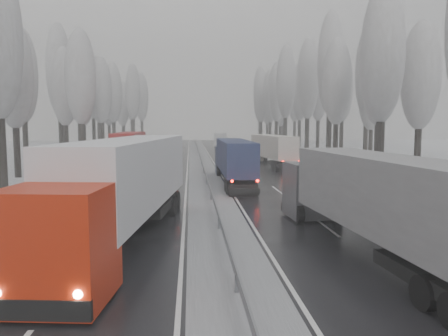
{
  "coord_description": "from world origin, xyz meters",
  "views": [
    {
      "loc": [
        -1.35,
        -8.5,
        5.03
      ],
      "look_at": [
        0.83,
        19.57,
        2.2
      ],
      "focal_mm": 35.0,
      "sensor_mm": 36.0,
      "label": 1
    }
  ],
  "objects": [
    {
      "name": "carriageway_right",
      "position": [
        5.25,
        30.0,
        0.01
      ],
      "size": [
        7.5,
        200.0,
        0.03
      ],
      "primitive_type": "cube",
      "color": "black",
      "rests_on": "ground"
    },
    {
      "name": "carriageway_left",
      "position": [
        -5.25,
        30.0,
        0.01
      ],
      "size": [
        7.5,
        200.0,
        0.03
      ],
      "primitive_type": "cube",
      "color": "black",
      "rests_on": "ground"
    },
    {
      "name": "median_slush",
      "position": [
        0.0,
        30.0,
        0.02
      ],
      "size": [
        3.0,
        200.0,
        0.04
      ],
      "primitive_type": "cube",
      "color": "#A4A6AC",
      "rests_on": "ground"
    },
    {
      "name": "shoulder_right",
      "position": [
        10.2,
        30.0,
        0.02
      ],
      "size": [
        2.4,
        200.0,
        0.04
      ],
      "primitive_type": "cube",
      "color": "#A4A6AC",
      "rests_on": "ground"
    },
    {
      "name": "shoulder_left",
      "position": [
        -10.2,
        30.0,
        0.02
      ],
      "size": [
        2.4,
        200.0,
        0.04
      ],
      "primitive_type": "cube",
      "color": "#A4A6AC",
      "rests_on": "ground"
    },
    {
      "name": "median_guardrail",
      "position": [
        0.0,
        29.99,
        0.6
      ],
      "size": [
        0.12,
        200.0,
        0.76
      ],
      "color": "slate",
      "rests_on": "ground"
    },
    {
      "name": "tree_18",
      "position": [
        14.51,
        27.03,
        10.7
      ],
      "size": [
        3.6,
        3.6,
        16.58
      ],
      "color": "black",
      "rests_on": "ground"
    },
    {
      "name": "tree_19",
      "position": [
        20.02,
        31.03,
        9.42
      ],
      "size": [
        3.6,
        3.6,
        14.57
      ],
      "color": "black",
      "rests_on": "ground"
    },
    {
      "name": "tree_20",
      "position": [
        17.9,
        35.17,
        10.14
      ],
      "size": [
        3.6,
        3.6,
        15.71
      ],
      "color": "black",
      "rests_on": "ground"
    },
    {
      "name": "tree_21",
      "position": [
        20.12,
        39.17,
        12.0
      ],
      "size": [
        3.6,
        3.6,
        18.62
      ],
      "color": "black",
      "rests_on": "ground"
    },
    {
      "name": "tree_22",
      "position": [
        17.02,
        45.6,
        10.24
      ],
      "size": [
        3.6,
        3.6,
        15.86
      ],
      "color": "black",
      "rests_on": "ground"
    },
    {
      "name": "tree_23",
      "position": [
        23.31,
        49.6,
        8.77
      ],
      "size": [
        3.6,
        3.6,
        13.55
      ],
      "color": "black",
      "rests_on": "ground"
    },
    {
      "name": "tree_24",
      "position": [
        17.9,
        51.02,
        13.19
      ],
      "size": [
        3.6,
        3.6,
        20.49
      ],
      "color": "black",
      "rests_on": "ground"
    },
    {
      "name": "tree_25",
      "position": [
        24.81,
        55.02,
        12.52
      ],
      "size": [
        3.6,
        3.6,
        19.44
      ],
      "color": "black",
      "rests_on": "ground"
    },
    {
      "name": "tree_26",
      "position": [
        17.56,
        61.27,
        12.1
      ],
      "size": [
        3.6,
        3.6,
        18.78
      ],
      "color": "black",
      "rests_on": "ground"
    },
    {
      "name": "tree_27",
      "position": [
        24.72,
        65.27,
        11.36
      ],
      "size": [
        3.6,
        3.6,
        17.62
      ],
      "color": "black",
      "rests_on": "ground"
    },
    {
      "name": "tree_28",
      "position": [
        16.34,
        71.95,
        12.64
      ],
      "size": [
        3.6,
        3.6,
        19.62
      ],
      "color": "black",
      "rests_on": "ground"
    },
    {
      "name": "tree_29",
      "position": [
        23.71,
        75.95,
        11.67
      ],
      "size": [
        3.6,
        3.6,
        18.11
      ],
      "color": "black",
      "rests_on": "ground"
    },
    {
      "name": "tree_30",
      "position": [
        16.56,
        81.7,
        11.52
      ],
      "size": [
        3.6,
        3.6,
        17.86
      ],
      "color": "black",
      "rests_on": "ground"
    },
    {
      "name": "tree_31",
      "position": [
        22.48,
        85.7,
        11.97
      ],
      "size": [
        3.6,
        3.6,
        18.58
      ],
      "color": "black",
      "rests_on": "ground"
    },
    {
      "name": "tree_32",
      "position": [
        16.63,
        89.21,
        11.18
      ],
      "size": [
        3.6,
        3.6,
        17.33
      ],
      "color": "black",
      "rests_on": "ground"
    },
    {
      "name": "tree_33",
      "position": [
        19.77,
        93.21,
        9.26
      ],
      "size": [
        3.6,
        3.6,
        14.33
      ],
      "color": "black",
      "rests_on": "ground"
    },
    {
      "name": "tree_34",
      "position": [
        15.73,
        96.32,
        11.37
      ],
      "size": [
        3.6,
        3.6,
        17.63
      ],
      "color": "black",
      "rests_on": "ground"
    },
    {
      "name": "tree_35",
      "position": [
        24.94,
        100.32,
        11.77
      ],
      "size": [
        3.6,
        3.6,
        18.25
      ],
      "color": "black",
      "rests_on": "ground"
    },
    {
      "name": "tree_36",
      "position": [
        17.04,
        106.16,
        13.02
      ],
      "size": [
        3.6,
        3.6,
        20.23
      ],
      "color": "black",
      "rests_on": "ground"
    },
    {
      "name": "tree_37",
      "position": [
        24.02,
        110.16,
        10.56
      ],
      "size": [
        3.6,
        3.6,
        16.37
      ],
      "color": "black",
      "rests_on": "ground"
    },
    {
      "name": "tree_38",
      "position": [
        18.73,
        116.73,
        11.59
      ],
      "size": [
        3.6,
        3.6,
        17.97
      ],
      "color": "black",
      "rests_on": "ground"
    },
    {
      "name": "tree_39",
      "position": [
        21.55,
        120.73,
        10.45
      ],
      "size": [
        3.6,
        3.6,
        16.19
      ],
      "color": "black",
      "rests_on": "ground"
    },
    {
      "name": "tree_60",
      "position": [
        -17.75,
        34.2,
        9.59
      ],
      "size": [
        3.6,
        3.6,
        14.84
      ],
      "color": "black",
      "rests_on": "ground"
    },
    {
      "name": "tree_62",
      "position": [
        -13.94,
        43.73,
        10.36
      ],
      "size": [
        3.6,
        3.6,
        16.04
      ],
      "color": "black",
      "rests_on": "ground"
    },
    {
      "name": "tree_63",
      "position": [
        -21.85,
        47.73,
        10.89
      ],
      "size": [
        3.6,
        3.6,
        16.88
      ],
      "color": "black",
      "rests_on": "ground"
    },
    {
      "name": "tree_64",
      "position": [
        -18.26,
        52.71,
        9.96
      ],
      "size": [
        3.6,
        3.6,
        15.42
      ],
      "color": "black",
      "rests_on": "ground"
    },
    {
      "name": "tree_65",
      "position": [
        -20.05,
        56.71,
        12.55
      ],
      "size": [
        3.6,
        3.6,
        19.48
      ],
      "color": "black",
      "rests_on": "ground"
    },
    {
      "name": "tree_66",
      "position": [
        -18.16,
        62.35,
        9.84
      ],
      "size": [
        3.6,
        3.6,
        15.23
      ],
      "color": "black",
      "rests_on": "ground"
    },
    {
      "name": "tree_67",
      "position": [
        -19.54,
        66.35,
        11.03
      ],
      "size": [
        3.6,
        3.6,
        17.09
      ],
      "color": "black",
      "rests_on": "ground"
    },
    {
      "name": "tree_68",
      "position": [
        -16.58,
        69.11,
        10.75
      ],
      "size": [
        3.6,
        3.6,
        16.65
      ],
      "color": "black",
      "rests_on": "ground"
    },
    {
      "name": "tree_69",
      "position": [
        -21.42,
        73.11,
        12.46
      ],
      "size": [
        3.6,
        3.6,
        19.35
      ],
      "color": "black",
      "rests_on": "ground"
    },
    {
      "name": "tree_70",
      "position": [
        -16.33,
        79.19,
        11.03
      ],
      "size": [
        3.6,
        3.6,
        17.09
      ],
      "color": "black",
      "rests_on": "ground"
    },
    {
      "name": "tree_71",
      "position": [
        -21.09,
        83.19,
        12.63
      ],
      "size": [
        3.6,
        3.6,
        19.61
      ],
      "color": "black",
      "rests_on": "ground"
    },
    {
      "name": "tree_72",
      "position": [
        -18.93,
        88.54,
        9.76
      ],
      "size": [
        3.6,
        3.6,
        15.11
      ],
      "color": "black",
      "rests_on": "ground"
    },
    {
      "name": "tree_73",
      "position": [
        -21.82,
        92.54,
        11.11
      ],
      "size": [
        3.6,
        3.6,
        17.22
      ],
      "color": "black",
      "rests_on": "ground"
    },
    {
      "name": "tree_74",
      "position": [
        -15.07,
        99.33,
        12.67
      ],
      "size": [
        3.6,
        3.6,
        19.68
      ],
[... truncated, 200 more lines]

